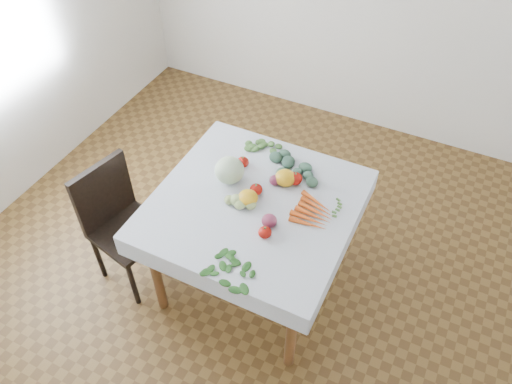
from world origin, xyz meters
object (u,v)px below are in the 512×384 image
(table, at_px, (254,214))
(chair, at_px, (119,218))
(cabbage, at_px, (229,170))
(carrot_bunch, at_px, (313,213))
(heirloom_back, at_px, (285,178))

(table, xyz_separation_m, chair, (-0.81, -0.27, -0.15))
(cabbage, relative_size, carrot_bunch, 0.69)
(cabbage, relative_size, heirloom_back, 1.40)
(table, bearing_deg, heirloom_back, 66.42)
(chair, xyz_separation_m, carrot_bunch, (1.14, 0.33, 0.27))
(table, height_order, carrot_bunch, carrot_bunch)
(heirloom_back, bearing_deg, carrot_bunch, -33.95)
(cabbage, height_order, heirloom_back, cabbage)
(table, distance_m, cabbage, 0.29)
(table, relative_size, cabbage, 5.73)
(heirloom_back, bearing_deg, cabbage, -158.74)
(heirloom_back, xyz_separation_m, carrot_bunch, (0.24, -0.16, -0.03))
(carrot_bunch, bearing_deg, table, -170.84)
(table, distance_m, heirloom_back, 0.28)
(chair, bearing_deg, heirloom_back, 28.53)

